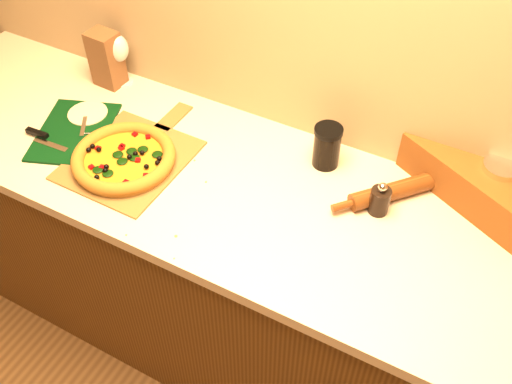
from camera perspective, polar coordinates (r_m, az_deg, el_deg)
name	(u,v)px	position (r m, az deg, el deg)	size (l,w,h in m)	color
cabinet	(274,291)	(2.05, 1.77, -9.91)	(2.80, 0.65, 0.86)	#492B0F
countertop	(277,205)	(1.69, 2.11, -1.32)	(2.84, 0.68, 0.04)	beige
pizza_peel	(132,157)	(1.85, -12.29, 3.43)	(0.35, 0.51, 0.01)	brown
pizza	(124,158)	(1.81, -13.07, 3.33)	(0.32, 0.32, 0.05)	#BD6F2F
cutting_board	(73,132)	(1.99, -17.81, 5.76)	(0.33, 0.38, 0.02)	black
bottle_cap	(55,153)	(1.93, -19.49, 3.74)	(0.03, 0.03, 0.01)	black
pepper_grinder	(380,200)	(1.65, 12.27, -0.79)	(0.06, 0.06, 0.11)	black
rolling_pin	(393,191)	(1.71, 13.49, 0.07)	(0.27, 0.31, 0.05)	#52280E
coffee_canister	(495,182)	(1.76, 22.79, 0.89)	(0.11, 0.11, 0.14)	silver
bread_bag	(474,182)	(1.76, 20.94, 0.93)	(0.45, 0.15, 0.12)	brown
wine_glass	(118,50)	(2.11, -13.65, 13.67)	(0.08, 0.08, 0.19)	silver
paper_bag	(106,59)	(2.14, -14.75, 12.75)	(0.10, 0.08, 0.20)	brown
dark_jar	(327,146)	(1.76, 7.10, 4.56)	(0.09, 0.09, 0.14)	black
side_plate	(88,114)	(2.05, -16.45, 7.47)	(0.13, 0.13, 0.01)	beige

